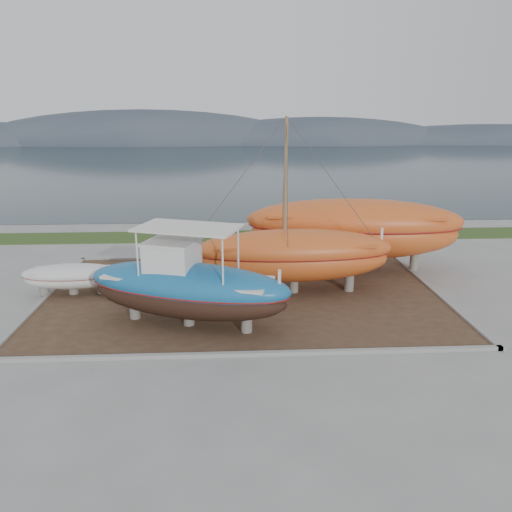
{
  "coord_description": "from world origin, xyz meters",
  "views": [
    {
      "loc": [
        -0.55,
        -18.0,
        8.28
      ],
      "look_at": [
        0.6,
        4.0,
        1.91
      ],
      "focal_mm": 35.0,
      "sensor_mm": 36.0,
      "label": 1
    }
  ],
  "objects_px": {
    "white_dinghy": "(73,280)",
    "orange_bare_hull": "(353,236)",
    "blue_caique": "(187,277)",
    "orange_sailboat": "(295,208)"
  },
  "relations": [
    {
      "from": "blue_caique",
      "to": "orange_sailboat",
      "type": "bearing_deg",
      "value": 56.25
    },
    {
      "from": "orange_sailboat",
      "to": "orange_bare_hull",
      "type": "distance_m",
      "value": 5.37
    },
    {
      "from": "white_dinghy",
      "to": "orange_bare_hull",
      "type": "height_order",
      "value": "orange_bare_hull"
    },
    {
      "from": "blue_caique",
      "to": "white_dinghy",
      "type": "height_order",
      "value": "blue_caique"
    },
    {
      "from": "blue_caique",
      "to": "orange_sailboat",
      "type": "height_order",
      "value": "orange_sailboat"
    },
    {
      "from": "orange_sailboat",
      "to": "orange_bare_hull",
      "type": "relative_size",
      "value": 0.81
    },
    {
      "from": "blue_caique",
      "to": "orange_bare_hull",
      "type": "bearing_deg",
      "value": 58.91
    },
    {
      "from": "blue_caique",
      "to": "white_dinghy",
      "type": "distance_m",
      "value": 7.01
    },
    {
      "from": "orange_bare_hull",
      "to": "blue_caique",
      "type": "bearing_deg",
      "value": -132.96
    },
    {
      "from": "blue_caique",
      "to": "orange_sailboat",
      "type": "relative_size",
      "value": 0.91
    }
  ]
}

